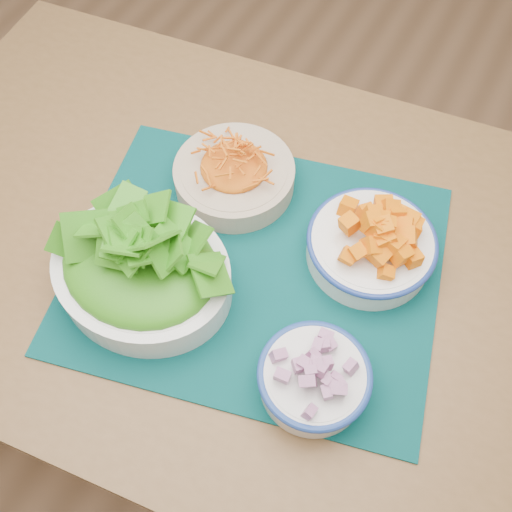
{
  "coord_description": "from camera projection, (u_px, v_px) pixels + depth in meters",
  "views": [
    {
      "loc": [
        0.56,
        -0.63,
        1.51
      ],
      "look_at": [
        0.36,
        -0.25,
        0.78
      ],
      "focal_mm": 40.0,
      "sensor_mm": 36.0,
      "label": 1
    }
  ],
  "objects": [
    {
      "name": "ground",
      "position": [
        191.0,
        277.0,
        1.72
      ],
      "size": [
        4.0,
        4.0,
        0.0
      ],
      "primitive_type": "plane",
      "color": "#9D714C",
      "rests_on": "ground"
    },
    {
      "name": "onion_bowl",
      "position": [
        314.0,
        376.0,
        0.74
      ],
      "size": [
        0.19,
        0.19,
        0.08
      ],
      "rotation": [
        0.0,
        0.0,
        -0.42
      ],
      "color": "silver",
      "rests_on": "placemat"
    },
    {
      "name": "carrot_bowl",
      "position": [
        234.0,
        172.0,
        0.92
      ],
      "size": [
        0.24,
        0.24,
        0.07
      ],
      "rotation": [
        0.0,
        0.0,
        0.28
      ],
      "color": "#BFA98E",
      "rests_on": "placemat"
    },
    {
      "name": "squash_bowl",
      "position": [
        372.0,
        240.0,
        0.84
      ],
      "size": [
        0.25,
        0.25,
        0.09
      ],
      "rotation": [
        0.0,
        0.0,
        -0.4
      ],
      "color": "white",
      "rests_on": "placemat"
    },
    {
      "name": "lettuce_bowl",
      "position": [
        140.0,
        265.0,
        0.8
      ],
      "size": [
        0.27,
        0.23,
        0.12
      ],
      "rotation": [
        0.0,
        0.0,
        0.0
      ],
      "color": "white",
      "rests_on": "placemat"
    },
    {
      "name": "table",
      "position": [
        224.0,
        267.0,
        0.99
      ],
      "size": [
        1.27,
        0.92,
        0.75
      ],
      "rotation": [
        0.0,
        0.0,
        0.11
      ],
      "color": "brown",
      "rests_on": "ground"
    },
    {
      "name": "placemat",
      "position": [
        256.0,
        267.0,
        0.87
      ],
      "size": [
        0.64,
        0.56,
        0.0
      ],
      "primitive_type": "cube",
      "rotation": [
        0.0,
        0.0,
        0.23
      ],
      "color": "#012A2A",
      "rests_on": "table"
    }
  ]
}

